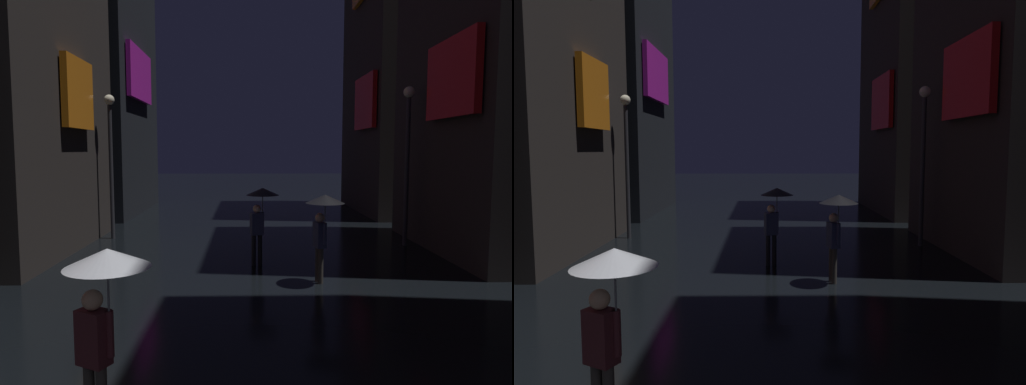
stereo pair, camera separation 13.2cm
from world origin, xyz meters
TOP-DOWN VIEW (x-y plane):
  - building_left_mid at (-7.49, 12.80)m, footprint 4.25×7.60m
  - building_left_far at (-7.49, 21.94)m, footprint 4.25×7.88m
  - building_right_far at (7.49, 21.85)m, footprint 4.25×7.72m
  - pedestrian_near_crossing_clear at (-1.77, 3.23)m, footprint 0.90×0.90m
  - pedestrian_midstreet_left_black at (1.54, 8.98)m, footprint 0.90×0.90m
  - pedestrian_midstreet_centre_black at (0.15, 10.81)m, footprint 0.90×0.90m
  - streetlamp_left_far at (-5.00, 14.68)m, footprint 0.36×0.36m
  - streetlamp_right_far at (5.00, 13.26)m, footprint 0.36×0.36m

SIDE VIEW (x-z plane):
  - pedestrian_near_crossing_clear at x=-1.77m, z-range 0.61..2.73m
  - pedestrian_midstreet_left_black at x=1.54m, z-range 0.61..2.73m
  - pedestrian_midstreet_centre_black at x=0.15m, z-range 0.61..2.73m
  - streetlamp_left_far at x=-5.00m, z-range 0.67..5.73m
  - streetlamp_right_far at x=5.00m, z-range 0.68..5.86m
  - building_left_mid at x=-7.49m, z-range 0.00..14.20m
  - building_left_far at x=-7.49m, z-range 0.00..19.97m
  - building_right_far at x=7.49m, z-range 0.00..20.80m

